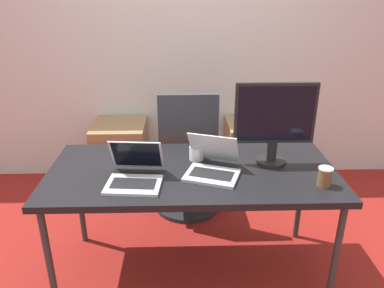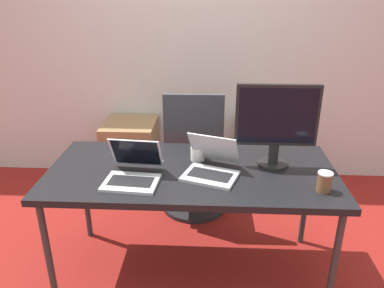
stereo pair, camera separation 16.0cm
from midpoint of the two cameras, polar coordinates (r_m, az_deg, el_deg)
The scene contains 12 objects.
ground_plane at distance 2.70m, azimuth -1.77°, elevation -18.53°, with size 14.00×14.00×0.00m, color maroon.
wall_back at distance 3.53m, azimuth -2.00°, elevation 15.03°, with size 10.00×0.05×2.60m.
desk at distance 2.29m, azimuth -1.98°, elevation -5.02°, with size 1.74×0.80×0.77m.
office_chair at distance 3.08m, azimuth -2.15°, elevation -3.65°, with size 0.56×0.56×1.08m.
cabinet_left at distance 3.59m, azimuth -12.00°, elevation -1.76°, with size 0.47×0.51×0.63m.
cabinet_right at distance 3.58m, azimuth 7.76°, elevation -1.55°, with size 0.47×0.51×0.63m.
laptop_left at distance 2.21m, azimuth 1.06°, elevation -3.34°, with size 0.36×0.42×0.22m.
laptop_right at distance 2.15m, azimuth -10.87°, elevation -4.59°, with size 0.32×0.35×0.22m.
monitor at distance 2.28m, azimuth 10.53°, elevation 3.49°, with size 0.49×0.18×0.51m.
coffee_cup_white at distance 2.37m, azimuth -1.27°, elevation -1.44°, with size 0.09×0.09×0.09m.
coffee_cup_brown at distance 2.16m, azimuth 17.60°, elevation -4.84°, with size 0.08×0.08×0.11m.
scissors at distance 2.35m, azimuth -8.84°, elevation -3.04°, with size 0.17×0.06×0.01m.
Camera 1 is at (-0.06, -2.02, 1.79)m, focal length 35.00 mm.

